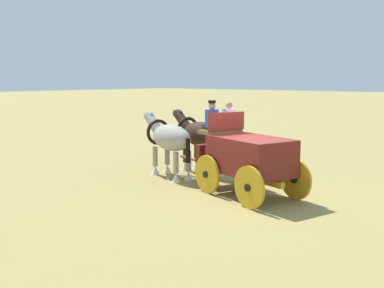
% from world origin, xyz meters
% --- Properties ---
extents(ground_plane, '(220.00, 220.00, 0.00)m').
position_xyz_m(ground_plane, '(0.00, 0.00, 0.00)').
color(ground_plane, '#9E8C4C').
extents(show_wagon, '(5.39, 2.59, 2.73)m').
position_xyz_m(show_wagon, '(0.16, -0.05, 1.17)').
color(show_wagon, maroon).
rests_on(show_wagon, ground).
extents(draft_horse_near, '(3.03, 1.45, 2.20)m').
position_xyz_m(draft_horse_near, '(3.59, -0.39, 1.33)').
color(draft_horse_near, '#9E998E').
rests_on(draft_horse_near, ground).
extents(draft_horse_off, '(3.14, 1.49, 2.22)m').
position_xyz_m(draft_horse_off, '(3.22, -1.64, 1.35)').
color(draft_horse_off, '#331E14').
rests_on(draft_horse_off, ground).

